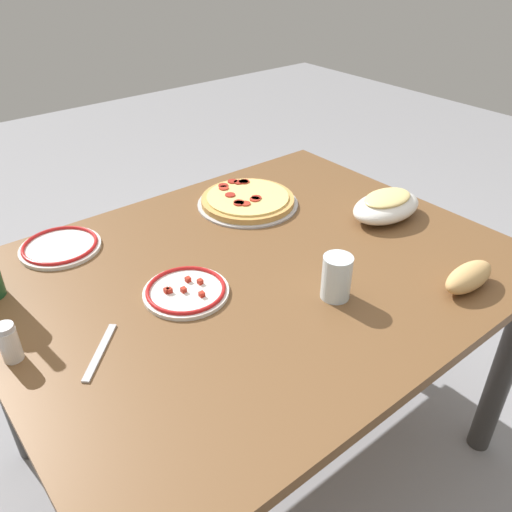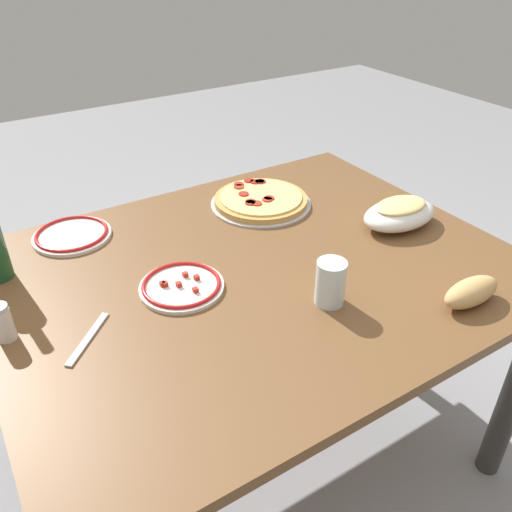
{
  "view_description": "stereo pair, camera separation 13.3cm",
  "coord_description": "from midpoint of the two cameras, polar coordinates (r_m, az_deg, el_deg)",
  "views": [
    {
      "loc": [
        0.7,
        0.87,
        1.48
      ],
      "look_at": [
        0.0,
        0.0,
        0.76
      ],
      "focal_mm": 36.5,
      "sensor_mm": 36.0,
      "label": 1
    },
    {
      "loc": [
        0.59,
        0.95,
        1.48
      ],
      "look_at": [
        0.0,
        0.0,
        0.76
      ],
      "focal_mm": 36.5,
      "sensor_mm": 36.0,
      "label": 2
    }
  ],
  "objects": [
    {
      "name": "ground_plane",
      "position": [
        1.86,
        2.18,
        -20.23
      ],
      "size": [
        8.0,
        8.0,
        0.0
      ],
      "primitive_type": "plane",
      "color": "gray",
      "rests_on": "ground"
    },
    {
      "name": "dining_table",
      "position": [
        1.41,
        2.71,
        -4.79
      ],
      "size": [
        1.31,
        1.04,
        0.73
      ],
      "color": "brown",
      "rests_on": "ground"
    },
    {
      "name": "pepperoni_pizza",
      "position": [
        1.64,
        2.85,
        6.07
      ],
      "size": [
        0.32,
        0.32,
        0.03
      ],
      "color": "#B7B7BC",
      "rests_on": "dining_table"
    },
    {
      "name": "baked_pasta_dish",
      "position": [
        1.58,
        17.82,
        4.48
      ],
      "size": [
        0.24,
        0.15,
        0.08
      ],
      "color": "white",
      "rests_on": "dining_table"
    },
    {
      "name": "water_glass",
      "position": [
        1.21,
        11.29,
        -2.99
      ],
      "size": [
        0.07,
        0.07,
        0.11
      ],
      "primitive_type": "cylinder",
      "color": "silver",
      "rests_on": "dining_table"
    },
    {
      "name": "side_plate_near",
      "position": [
        1.26,
        -5.19,
        -3.36
      ],
      "size": [
        0.21,
        0.21,
        0.02
      ],
      "color": "white",
      "rests_on": "dining_table"
    },
    {
      "name": "side_plate_far",
      "position": [
        1.53,
        -17.21,
        2.18
      ],
      "size": [
        0.22,
        0.22,
        0.02
      ],
      "color": "white",
      "rests_on": "dining_table"
    },
    {
      "name": "bread_loaf",
      "position": [
        1.33,
        25.23,
        -3.69
      ],
      "size": [
        0.16,
        0.07,
        0.06
      ],
      "primitive_type": "ellipsoid",
      "color": "tan",
      "rests_on": "dining_table"
    },
    {
      "name": "spice_shaker",
      "position": [
        1.19,
        -23.15,
        -6.87
      ],
      "size": [
        0.04,
        0.04,
        0.09
      ],
      "color": "silver",
      "rests_on": "dining_table"
    },
    {
      "name": "fork_left",
      "position": [
        1.16,
        -14.82,
        -8.86
      ],
      "size": [
        0.13,
        0.13,
        0.0
      ],
      "primitive_type": "cube",
      "rotation": [
        0.0,
        0.0,
        3.95
      ],
      "color": "#B7B7BC",
      "rests_on": "dining_table"
    }
  ]
}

